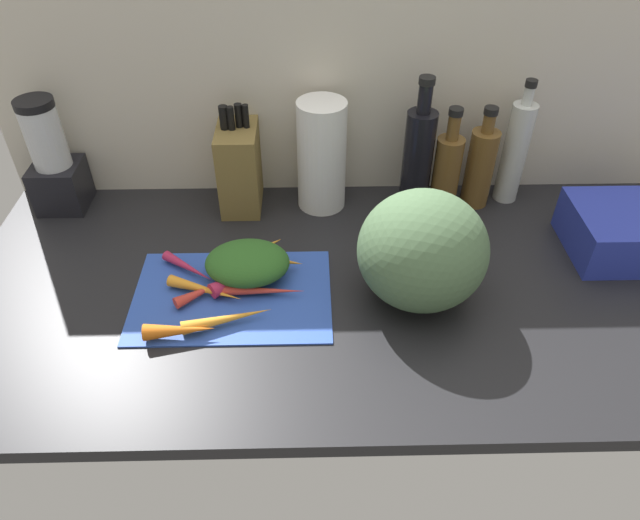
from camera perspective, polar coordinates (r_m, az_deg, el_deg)
ground_plane at (r=126.28cm, az=3.95°, el=-2.54°), size 170.00×80.00×3.00cm
wall_back at (r=142.09cm, az=3.32°, el=17.73°), size 170.00×3.00×60.00cm
cutting_board at (r=122.55cm, az=-8.57°, el=-3.38°), size 40.87×27.76×0.80cm
carrot_0 at (r=120.33cm, az=-5.59°, el=-3.01°), size 17.50×2.95×2.35cm
carrot_1 at (r=126.07cm, az=-7.92°, el=-0.91°), size 14.51×8.37×2.20cm
carrot_2 at (r=126.73cm, az=-4.65°, el=-0.02°), size 13.86×6.00×3.32cm
carrot_3 at (r=125.72cm, az=-5.70°, el=-0.63°), size 10.98×9.99×2.84cm
carrot_4 at (r=121.75cm, az=-11.72°, el=-3.15°), size 10.22×8.21×2.49cm
carrot_5 at (r=128.43cm, az=-12.74°, el=-0.73°), size 12.53×10.26×2.24cm
carrot_6 at (r=122.15cm, az=-11.16°, el=-2.86°), size 16.48×8.44×2.54cm
carrot_7 at (r=114.41cm, az=-13.58°, el=-6.71°), size 13.57×4.10×3.30cm
carrot_8 at (r=125.68cm, az=-6.34°, el=-0.65°), size 12.83×8.79×3.01cm
carrot_9 at (r=122.76cm, az=-8.36°, el=-1.95°), size 10.76×9.52×3.34cm
carrot_10 at (r=129.57cm, az=-6.11°, el=0.91°), size 12.27×10.75×3.34cm
carrot_11 at (r=115.22cm, az=-9.07°, el=-5.69°), size 17.76×7.43×2.71cm
carrot_greens_pile at (r=123.30cm, az=-7.11°, el=-0.29°), size 17.80×13.70×7.53cm
winter_squash at (r=115.56cm, az=9.97°, el=0.92°), size 25.68×25.30×23.93cm
knife_block at (r=144.37cm, az=-7.83°, el=9.20°), size 9.42×17.09×26.25cm
blender_appliance at (r=154.68cm, az=-24.61°, el=8.63°), size 11.48×11.48×28.15cm
paper_towel_roll at (r=140.83cm, az=0.16°, el=10.14°), size 11.66×11.66×27.19cm
bottle_0 at (r=142.04cm, az=9.53°, el=9.86°), size 7.18×7.18×33.36cm
bottle_1 at (r=144.42cm, az=12.28°, el=8.55°), size 6.53×6.53×26.43cm
bottle_2 at (r=148.00cm, az=15.38°, el=8.85°), size 6.79×6.79×25.69cm
bottle_3 at (r=150.87cm, az=18.52°, el=10.03°), size 5.86×5.86×31.25cm
dish_rack at (r=147.93cm, az=28.59°, el=2.50°), size 29.41×20.86×10.46cm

